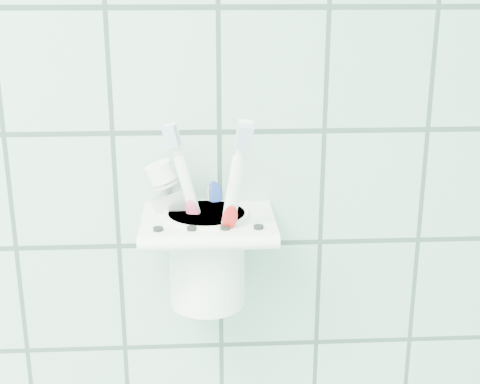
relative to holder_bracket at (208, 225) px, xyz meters
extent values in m
cube|color=white|center=(0.00, 0.04, -0.01)|extent=(0.05, 0.02, 0.04)
cube|color=white|center=(0.00, 0.00, 0.00)|extent=(0.14, 0.10, 0.02)
cylinder|color=white|center=(0.00, -0.05, 0.00)|extent=(0.14, 0.02, 0.02)
cylinder|color=black|center=(-0.05, -0.04, 0.01)|extent=(0.01, 0.01, 0.00)
cylinder|color=black|center=(-0.02, -0.04, 0.01)|extent=(0.01, 0.01, 0.00)
cylinder|color=black|center=(0.02, -0.04, 0.01)|extent=(0.01, 0.01, 0.00)
cylinder|color=black|center=(0.05, -0.04, 0.01)|extent=(0.01, 0.01, 0.00)
cylinder|color=white|center=(0.00, 0.00, -0.04)|extent=(0.08, 0.08, 0.10)
cylinder|color=white|center=(0.00, 0.00, 0.01)|extent=(0.09, 0.09, 0.01)
cylinder|color=black|center=(0.00, 0.00, 0.01)|extent=(0.07, 0.07, 0.00)
cylinder|color=white|center=(0.01, 0.01, 0.00)|extent=(0.05, 0.02, 0.16)
cylinder|color=white|center=(0.01, 0.01, 0.09)|extent=(0.02, 0.01, 0.02)
cube|color=silver|center=(0.01, 0.00, 0.10)|extent=(0.02, 0.01, 0.02)
cube|color=white|center=(0.01, 0.01, 0.10)|extent=(0.02, 0.01, 0.03)
ellipsoid|color=#D83F72|center=(0.01, 0.00, 0.02)|extent=(0.02, 0.01, 0.03)
cylinder|color=white|center=(0.01, 0.00, 0.01)|extent=(0.03, 0.09, 0.16)
cylinder|color=white|center=(0.01, 0.00, 0.11)|extent=(0.01, 0.02, 0.03)
cube|color=silver|center=(0.01, -0.01, 0.12)|extent=(0.02, 0.02, 0.03)
cube|color=white|center=(0.01, 0.00, 0.12)|extent=(0.02, 0.02, 0.03)
ellipsoid|color=#1E38A5|center=(0.01, 0.00, 0.03)|extent=(0.02, 0.02, 0.03)
cylinder|color=white|center=(0.01, 0.00, 0.01)|extent=(0.04, 0.06, 0.17)
cylinder|color=white|center=(0.01, 0.00, 0.10)|extent=(0.01, 0.02, 0.03)
cube|color=silver|center=(0.01, -0.01, 0.12)|extent=(0.02, 0.02, 0.03)
cube|color=white|center=(0.01, 0.00, 0.12)|extent=(0.02, 0.01, 0.03)
ellipsoid|color=red|center=(0.01, -0.01, 0.03)|extent=(0.02, 0.01, 0.03)
cube|color=silver|center=(0.00, 0.02, -0.02)|extent=(0.08, 0.02, 0.12)
cube|color=silver|center=(0.00, 0.02, -0.08)|extent=(0.04, 0.01, 0.02)
cone|color=silver|center=(0.00, 0.02, 0.04)|extent=(0.04, 0.03, 0.03)
cylinder|color=white|center=(0.00, 0.02, 0.06)|extent=(0.04, 0.03, 0.03)
camera|label=1|loc=(0.00, -0.65, 0.24)|focal=50.00mm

